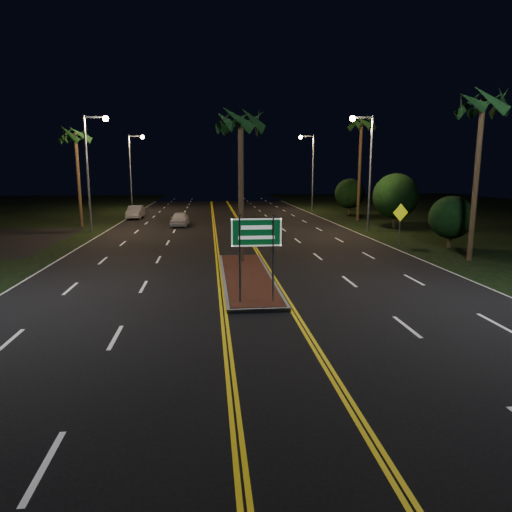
{
  "coord_description": "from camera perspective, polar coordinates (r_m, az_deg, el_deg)",
  "views": [
    {
      "loc": [
        -1.67,
        -13.19,
        4.88
      ],
      "look_at": [
        -0.05,
        2.51,
        1.9
      ],
      "focal_mm": 32.0,
      "sensor_mm": 36.0,
      "label": 1
    }
  ],
  "objects": [
    {
      "name": "palm_right_far",
      "position": [
        45.75,
        13.05,
        15.78
      ],
      "size": [
        2.4,
        2.4,
        10.3
      ],
      "color": "#382819",
      "rests_on": "ground"
    },
    {
      "name": "streetlight_left_mid",
      "position": [
        38.26,
        -19.83,
        11.24
      ],
      "size": [
        1.91,
        0.44,
        9.0
      ],
      "color": "gray",
      "rests_on": "ground"
    },
    {
      "name": "shrub_far",
      "position": [
        51.63,
        11.63,
        7.65
      ],
      "size": [
        3.24,
        3.24,
        3.96
      ],
      "color": "#382819",
      "rests_on": "ground"
    },
    {
      "name": "car_near",
      "position": [
        41.07,
        -9.53,
        4.74
      ],
      "size": [
        2.05,
        4.41,
        1.45
      ],
      "primitive_type": "imported",
      "rotation": [
        0.0,
        0.0,
        -0.04
      ],
      "color": "silver",
      "rests_on": "ground"
    },
    {
      "name": "median_island",
      "position": [
        20.82,
        -1.15,
        -2.63
      ],
      "size": [
        2.25,
        10.25,
        0.17
      ],
      "color": "gray",
      "rests_on": "ground"
    },
    {
      "name": "shrub_mid",
      "position": [
        40.42,
        17.04,
        7.18
      ],
      "size": [
        3.78,
        3.78,
        4.62
      ],
      "color": "#382819",
      "rests_on": "ground"
    },
    {
      "name": "car_far",
      "position": [
        48.59,
        -14.84,
        5.47
      ],
      "size": [
        2.04,
        4.55,
        1.5
      ],
      "primitive_type": "imported",
      "rotation": [
        0.0,
        0.0,
        -0.03
      ],
      "color": "silver",
      "rests_on": "ground"
    },
    {
      "name": "streetlight_left_far",
      "position": [
        57.89,
        -15.09,
        11.1
      ],
      "size": [
        1.91,
        0.44,
        9.0
      ],
      "color": "gray",
      "rests_on": "ground"
    },
    {
      "name": "warning_sign",
      "position": [
        31.39,
        17.58,
        4.54
      ],
      "size": [
        1.12,
        0.28,
        2.72
      ],
      "rotation": [
        0.0,
        0.0,
        0.22
      ],
      "color": "gray",
      "rests_on": "ground"
    },
    {
      "name": "shrub_near",
      "position": [
        31.28,
        23.21,
        4.45
      ],
      "size": [
        2.7,
        2.7,
        3.3
      ],
      "color": "#382819",
      "rests_on": "ground"
    },
    {
      "name": "palm_left_far",
      "position": [
        42.76,
        -21.65,
        13.81
      ],
      "size": [
        2.4,
        2.4,
        8.8
      ],
      "color": "#382819",
      "rests_on": "ground"
    },
    {
      "name": "highway_sign",
      "position": [
        16.26,
        0.05,
        1.93
      ],
      "size": [
        1.8,
        0.08,
        3.2
      ],
      "color": "gray",
      "rests_on": "ground"
    },
    {
      "name": "palm_right_near",
      "position": [
        27.38,
        26.49,
        16.61
      ],
      "size": [
        2.4,
        2.4,
        9.3
      ],
      "color": "#382819",
      "rests_on": "ground"
    },
    {
      "name": "streetlight_right_far",
      "position": [
        56.55,
        6.76,
        11.41
      ],
      "size": [
        1.91,
        0.44,
        9.0
      ],
      "color": "gray",
      "rests_on": "ground"
    },
    {
      "name": "palm_median",
      "position": [
        23.87,
        -1.95,
        16.45
      ],
      "size": [
        2.4,
        2.4,
        8.3
      ],
      "color": "#382819",
      "rests_on": "ground"
    },
    {
      "name": "streetlight_right_mid",
      "position": [
        37.28,
        13.6,
        11.6
      ],
      "size": [
        1.91,
        0.44,
        9.0
      ],
      "color": "gray",
      "rests_on": "ground"
    },
    {
      "name": "ground",
      "position": [
        14.16,
        1.24,
        -9.46
      ],
      "size": [
        120.0,
        120.0,
        0.0
      ],
      "primitive_type": "plane",
      "color": "black",
      "rests_on": "ground"
    }
  ]
}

